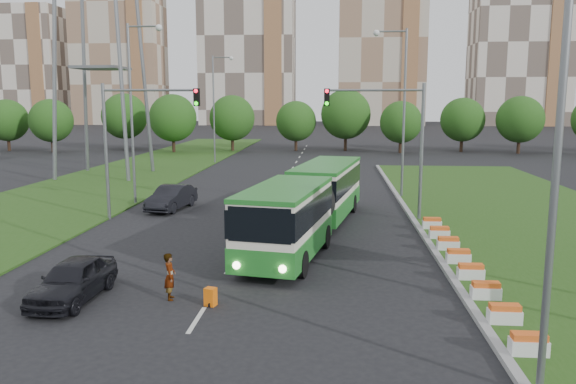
# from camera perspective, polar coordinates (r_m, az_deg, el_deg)

# --- Properties ---
(ground) EXTENTS (360.00, 360.00, 0.00)m
(ground) POSITION_cam_1_polar(r_m,az_deg,el_deg) (23.95, 1.28, -7.71)
(ground) COLOR black
(ground) RESTS_ON ground
(grass_median) EXTENTS (14.00, 60.00, 0.15)m
(grass_median) POSITION_cam_1_polar(r_m,az_deg,el_deg) (33.72, 24.85, -3.47)
(grass_median) COLOR #254C15
(grass_median) RESTS_ON ground
(median_kerb) EXTENTS (0.30, 60.00, 0.18)m
(median_kerb) POSITION_cam_1_polar(r_m,az_deg,el_deg) (31.98, 13.06, -3.47)
(median_kerb) COLOR gray
(median_kerb) RESTS_ON ground
(left_verge) EXTENTS (12.00, 110.00, 0.10)m
(left_verge) POSITION_cam_1_polar(r_m,az_deg,el_deg) (52.10, -17.16, 1.14)
(left_verge) COLOR #254C15
(left_verge) RESTS_ON ground
(lane_markings) EXTENTS (0.20, 100.00, 0.01)m
(lane_markings) POSITION_cam_1_polar(r_m,az_deg,el_deg) (43.66, -1.08, 0.00)
(lane_markings) COLOR silver
(lane_markings) RESTS_ON ground
(flower_planters) EXTENTS (1.10, 15.90, 0.60)m
(flower_planters) POSITION_cam_1_polar(r_m,az_deg,el_deg) (24.10, 17.47, -6.92)
(flower_planters) COLOR white
(flower_planters) RESTS_ON grass_median
(traffic_mast_median) EXTENTS (5.76, 0.32, 8.00)m
(traffic_mast_median) POSITION_cam_1_polar(r_m,az_deg,el_deg) (33.10, 10.70, 6.23)
(traffic_mast_median) COLOR slate
(traffic_mast_median) RESTS_ON ground
(traffic_mast_left) EXTENTS (5.76, 0.32, 8.00)m
(traffic_mast_left) POSITION_cam_1_polar(r_m,az_deg,el_deg) (34.00, -15.57, 6.13)
(traffic_mast_left) COLOR slate
(traffic_mast_left) RESTS_ON ground
(street_lamps) EXTENTS (36.00, 60.00, 12.00)m
(street_lamps) POSITION_cam_1_polar(r_m,az_deg,el_deg) (33.18, -2.86, 7.51)
(street_lamps) COLOR slate
(street_lamps) RESTS_ON ground
(tree_line) EXTENTS (120.00, 8.00, 9.00)m
(tree_line) POSITION_cam_1_polar(r_m,az_deg,el_deg) (78.40, 11.11, 7.21)
(tree_line) COLOR #194512
(tree_line) RESTS_ON ground
(apartment_tower_west) EXTENTS (26.00, 15.00, 48.00)m
(apartment_tower_west) POSITION_cam_1_polar(r_m,az_deg,el_deg) (185.96, -16.75, 14.05)
(apartment_tower_west) COLOR beige
(apartment_tower_west) RESTS_ON ground
(apartment_tower_cwest) EXTENTS (28.00, 15.00, 52.00)m
(apartment_tower_cwest) POSITION_cam_1_polar(r_m,az_deg,el_deg) (175.91, -4.10, 15.36)
(apartment_tower_cwest) COLOR beige
(apartment_tower_cwest) RESTS_ON ground
(apartment_tower_ceast) EXTENTS (25.00, 15.00, 50.00)m
(apartment_tower_ceast) POSITION_cam_1_polar(r_m,az_deg,el_deg) (174.35, 9.48, 14.99)
(apartment_tower_ceast) COLOR beige
(apartment_tower_ceast) RESTS_ON ground
(apartment_tower_east) EXTENTS (27.00, 15.00, 47.00)m
(apartment_tower_east) POSITION_cam_1_polar(r_m,az_deg,el_deg) (181.77, 22.51, 13.71)
(apartment_tower_east) COLOR beige
(apartment_tower_east) RESTS_ON ground
(midrise_west) EXTENTS (22.00, 14.00, 36.00)m
(midrise_west) POSITION_cam_1_polar(r_m,az_deg,el_deg) (198.22, -24.94, 11.53)
(midrise_west) COLOR beige
(midrise_west) RESTS_ON ground
(articulated_bus) EXTENTS (2.75, 17.67, 2.91)m
(articulated_bus) POSITION_cam_1_polar(r_m,az_deg,el_deg) (29.39, 2.06, -0.97)
(articulated_bus) COLOR silver
(articulated_bus) RESTS_ON ground
(car_left_near) EXTENTS (1.92, 4.41, 1.48)m
(car_left_near) POSITION_cam_1_polar(r_m,az_deg,el_deg) (21.43, -21.01, -8.32)
(car_left_near) COLOR black
(car_left_near) RESTS_ON ground
(car_left_far) EXTENTS (2.36, 4.97, 1.57)m
(car_left_far) POSITION_cam_1_polar(r_m,az_deg,el_deg) (37.23, -11.75, -0.56)
(car_left_far) COLOR black
(car_left_far) RESTS_ON ground
(pedestrian) EXTENTS (0.54, 0.69, 1.69)m
(pedestrian) POSITION_cam_1_polar(r_m,az_deg,el_deg) (20.49, -11.91, -8.39)
(pedestrian) COLOR gray
(pedestrian) RESTS_ON ground
(shopping_trolley) EXTENTS (0.37, 0.39, 0.63)m
(shopping_trolley) POSITION_cam_1_polar(r_m,az_deg,el_deg) (19.81, -7.88, -10.51)
(shopping_trolley) COLOR orange
(shopping_trolley) RESTS_ON ground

